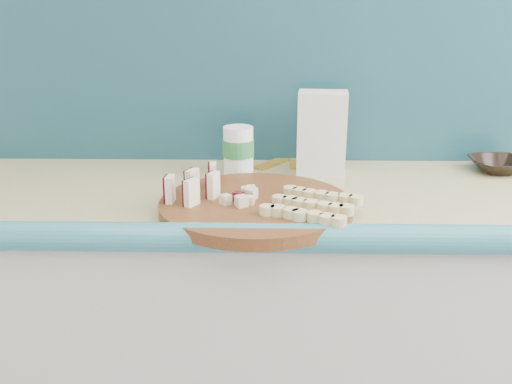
% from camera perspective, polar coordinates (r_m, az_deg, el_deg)
% --- Properties ---
extents(kitchen_counter, '(2.20, 0.63, 0.91)m').
position_cam_1_polar(kitchen_counter, '(1.62, 8.95, -15.24)').
color(kitchen_counter, beige).
rests_on(kitchen_counter, ground).
extents(backsplash, '(2.20, 0.02, 0.50)m').
position_cam_1_polar(backsplash, '(1.65, 8.89, 11.66)').
color(backsplash, teal).
rests_on(backsplash, kitchen_counter).
extents(cutting_board, '(0.56, 0.56, 0.03)m').
position_cam_1_polar(cutting_board, '(1.26, -0.00, -1.44)').
color(cutting_board, '#482B0F').
rests_on(cutting_board, kitchen_counter).
extents(apple_wedges, '(0.12, 0.17, 0.06)m').
position_cam_1_polar(apple_wedges, '(1.27, -6.05, 0.74)').
color(apple_wedges, '#F9EDC7').
rests_on(apple_wedges, cutting_board).
extents(apple_chunks, '(0.06, 0.06, 0.02)m').
position_cam_1_polar(apple_chunks, '(1.26, -1.12, -0.24)').
color(apple_chunks, beige).
rests_on(apple_chunks, cutting_board).
extents(banana_slices, '(0.22, 0.21, 0.02)m').
position_cam_1_polar(banana_slices, '(1.20, 5.63, -1.30)').
color(banana_slices, '#DAC685').
rests_on(banana_slices, cutting_board).
extents(brown_bowl, '(0.17, 0.17, 0.04)m').
position_cam_1_polar(brown_bowl, '(1.68, 23.10, 2.48)').
color(brown_bowl, black).
rests_on(brown_bowl, kitchen_counter).
extents(flour_bag, '(0.14, 0.10, 0.22)m').
position_cam_1_polar(flour_bag, '(1.53, 6.60, 5.90)').
color(flour_bag, silver).
rests_on(flour_bag, kitchen_counter).
extents(canister, '(0.08, 0.08, 0.13)m').
position_cam_1_polar(canister, '(1.50, -1.78, 4.14)').
color(canister, white).
rests_on(canister, kitchen_counter).
extents(banana_peel, '(0.23, 0.19, 0.01)m').
position_cam_1_polar(banana_peel, '(1.64, 3.89, 2.99)').
color(banana_peel, gold).
rests_on(banana_peel, kitchen_counter).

